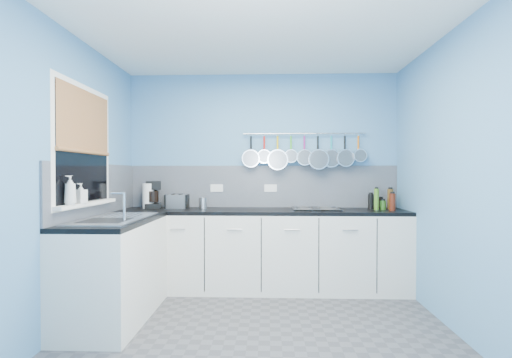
# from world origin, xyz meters

# --- Properties ---
(floor) EXTENTS (3.20, 3.00, 0.02)m
(floor) POSITION_xyz_m (0.00, 0.00, -0.01)
(floor) COLOR #47474C
(floor) RESTS_ON ground
(ceiling) EXTENTS (3.20, 3.00, 0.02)m
(ceiling) POSITION_xyz_m (0.00, 0.00, 2.51)
(ceiling) COLOR white
(ceiling) RESTS_ON ground
(wall_back) EXTENTS (3.20, 0.02, 2.50)m
(wall_back) POSITION_xyz_m (0.00, 1.51, 1.25)
(wall_back) COLOR #5087B6
(wall_back) RESTS_ON ground
(wall_front) EXTENTS (3.20, 0.02, 2.50)m
(wall_front) POSITION_xyz_m (0.00, -1.51, 1.25)
(wall_front) COLOR #5087B6
(wall_front) RESTS_ON ground
(wall_left) EXTENTS (0.02, 3.00, 2.50)m
(wall_left) POSITION_xyz_m (-1.61, 0.00, 1.25)
(wall_left) COLOR #5087B6
(wall_left) RESTS_ON ground
(wall_right) EXTENTS (0.02, 3.00, 2.50)m
(wall_right) POSITION_xyz_m (1.61, 0.00, 1.25)
(wall_right) COLOR #5087B6
(wall_right) RESTS_ON ground
(backsplash_back) EXTENTS (3.20, 0.02, 0.50)m
(backsplash_back) POSITION_xyz_m (0.00, 1.49, 1.15)
(backsplash_back) COLOR slate
(backsplash_back) RESTS_ON wall_back
(backsplash_left) EXTENTS (0.02, 1.80, 0.50)m
(backsplash_left) POSITION_xyz_m (-1.59, 0.60, 1.15)
(backsplash_left) COLOR slate
(backsplash_left) RESTS_ON wall_left
(cabinet_run_back) EXTENTS (3.20, 0.60, 0.86)m
(cabinet_run_back) POSITION_xyz_m (0.00, 1.20, 0.43)
(cabinet_run_back) COLOR silver
(cabinet_run_back) RESTS_ON ground
(worktop_back) EXTENTS (3.20, 0.60, 0.04)m
(worktop_back) POSITION_xyz_m (0.00, 1.20, 0.88)
(worktop_back) COLOR black
(worktop_back) RESTS_ON cabinet_run_back
(cabinet_run_left) EXTENTS (0.60, 1.20, 0.86)m
(cabinet_run_left) POSITION_xyz_m (-1.30, 0.30, 0.43)
(cabinet_run_left) COLOR silver
(cabinet_run_left) RESTS_ON ground
(worktop_left) EXTENTS (0.60, 1.20, 0.04)m
(worktop_left) POSITION_xyz_m (-1.30, 0.30, 0.88)
(worktop_left) COLOR black
(worktop_left) RESTS_ON cabinet_run_left
(window_frame) EXTENTS (0.01, 1.00, 1.10)m
(window_frame) POSITION_xyz_m (-1.58, 0.30, 1.55)
(window_frame) COLOR white
(window_frame) RESTS_ON wall_left
(window_glass) EXTENTS (0.01, 0.90, 1.00)m
(window_glass) POSITION_xyz_m (-1.57, 0.30, 1.55)
(window_glass) COLOR black
(window_glass) RESTS_ON wall_left
(bamboo_blind) EXTENTS (0.01, 0.90, 0.55)m
(bamboo_blind) POSITION_xyz_m (-1.56, 0.30, 1.77)
(bamboo_blind) COLOR #905B3B
(bamboo_blind) RESTS_ON wall_left
(window_sill) EXTENTS (0.10, 0.98, 0.03)m
(window_sill) POSITION_xyz_m (-1.55, 0.30, 1.04)
(window_sill) COLOR white
(window_sill) RESTS_ON wall_left
(sink_unit) EXTENTS (0.50, 0.95, 0.01)m
(sink_unit) POSITION_xyz_m (-1.30, 0.30, 0.90)
(sink_unit) COLOR silver
(sink_unit) RESTS_ON worktop_left
(mixer_tap) EXTENTS (0.12, 0.08, 0.26)m
(mixer_tap) POSITION_xyz_m (-1.14, 0.12, 1.03)
(mixer_tap) COLOR silver
(mixer_tap) RESTS_ON worktop_left
(socket_left) EXTENTS (0.15, 0.01, 0.09)m
(socket_left) POSITION_xyz_m (-0.55, 1.48, 1.13)
(socket_left) COLOR white
(socket_left) RESTS_ON backsplash_back
(socket_right) EXTENTS (0.15, 0.01, 0.09)m
(socket_right) POSITION_xyz_m (0.10, 1.48, 1.13)
(socket_right) COLOR white
(socket_right) RESTS_ON backsplash_back
(pot_rail) EXTENTS (1.45, 0.02, 0.02)m
(pot_rail) POSITION_xyz_m (0.50, 1.45, 1.78)
(pot_rail) COLOR silver
(pot_rail) RESTS_ON wall_back
(soap_bottle_a) EXTENTS (0.12, 0.12, 0.24)m
(soap_bottle_a) POSITION_xyz_m (-1.53, -0.01, 1.17)
(soap_bottle_a) COLOR white
(soap_bottle_a) RESTS_ON window_sill
(soap_bottle_b) EXTENTS (0.10, 0.10, 0.17)m
(soap_bottle_b) POSITION_xyz_m (-1.53, 0.15, 1.14)
(soap_bottle_b) COLOR white
(soap_bottle_b) RESTS_ON window_sill
(paper_towel) EXTENTS (0.17, 0.17, 0.29)m
(paper_towel) POSITION_xyz_m (-1.32, 1.27, 1.05)
(paper_towel) COLOR white
(paper_towel) RESTS_ON worktop_back
(coffee_maker) EXTENTS (0.22, 0.24, 0.32)m
(coffee_maker) POSITION_xyz_m (-1.27, 1.30, 1.06)
(coffee_maker) COLOR black
(coffee_maker) RESTS_ON worktop_back
(toaster) EXTENTS (0.26, 0.17, 0.16)m
(toaster) POSITION_xyz_m (-1.00, 1.32, 0.98)
(toaster) COLOR silver
(toaster) RESTS_ON worktop_back
(canister) EXTENTS (0.11, 0.11, 0.12)m
(canister) POSITION_xyz_m (-0.69, 1.32, 0.96)
(canister) COLOR silver
(canister) RESTS_ON worktop_back
(hob) EXTENTS (0.52, 0.46, 0.01)m
(hob) POSITION_xyz_m (0.61, 1.26, 0.91)
(hob) COLOR black
(hob) RESTS_ON worktop_back
(pan_0) EXTENTS (0.21, 0.07, 0.40)m
(pan_0) POSITION_xyz_m (-0.13, 1.44, 1.58)
(pan_0) COLOR silver
(pan_0) RESTS_ON pot_rail
(pan_1) EXTENTS (0.16, 0.06, 0.35)m
(pan_1) POSITION_xyz_m (0.02, 1.44, 1.60)
(pan_1) COLOR silver
(pan_1) RESTS_ON pot_rail
(pan_2) EXTENTS (0.25, 0.10, 0.44)m
(pan_2) POSITION_xyz_m (0.18, 1.44, 1.56)
(pan_2) COLOR silver
(pan_2) RESTS_ON pot_rail
(pan_3) EXTENTS (0.16, 0.08, 0.35)m
(pan_3) POSITION_xyz_m (0.34, 1.44, 1.61)
(pan_3) COLOR silver
(pan_3) RESTS_ON pot_rail
(pan_4) EXTENTS (0.19, 0.10, 0.38)m
(pan_4) POSITION_xyz_m (0.50, 1.44, 1.59)
(pan_4) COLOR silver
(pan_4) RESTS_ON pot_rail
(pan_5) EXTENTS (0.24, 0.12, 0.43)m
(pan_5) POSITION_xyz_m (0.66, 1.44, 1.56)
(pan_5) COLOR silver
(pan_5) RESTS_ON pot_rail
(pan_6) EXTENTS (0.21, 0.07, 0.40)m
(pan_6) POSITION_xyz_m (0.82, 1.44, 1.58)
(pan_6) COLOR silver
(pan_6) RESTS_ON pot_rail
(pan_7) EXTENTS (0.21, 0.09, 0.40)m
(pan_7) POSITION_xyz_m (0.98, 1.44, 1.58)
(pan_7) COLOR silver
(pan_7) RESTS_ON pot_rail
(pan_8) EXTENTS (0.15, 0.13, 0.34)m
(pan_8) POSITION_xyz_m (1.14, 1.44, 1.61)
(pan_8) COLOR silver
(pan_8) RESTS_ON pot_rail
(condiment_0) EXTENTS (0.07, 0.07, 0.23)m
(condiment_0) POSITION_xyz_m (1.47, 1.31, 1.01)
(condiment_0) COLOR brown
(condiment_0) RESTS_ON worktop_back
(condiment_1) EXTENTS (0.07, 0.07, 0.12)m
(condiment_1) POSITION_xyz_m (1.36, 1.33, 0.96)
(condiment_1) COLOR black
(condiment_1) RESTS_ON worktop_back
(condiment_2) EXTENTS (0.06, 0.06, 0.17)m
(condiment_2) POSITION_xyz_m (1.25, 1.33, 0.98)
(condiment_2) COLOR black
(condiment_2) RESTS_ON worktop_back
(condiment_3) EXTENTS (0.06, 0.06, 0.12)m
(condiment_3) POSITION_xyz_m (1.46, 1.23, 0.96)
(condiment_3) COLOR #8C5914
(condiment_3) RESTS_ON worktop_back
(condiment_4) EXTENTS (0.06, 0.06, 0.10)m
(condiment_4) POSITION_xyz_m (1.36, 1.23, 0.95)
(condiment_4) COLOR #265919
(condiment_4) RESTS_ON worktop_back
(condiment_5) EXTENTS (0.05, 0.05, 0.24)m
(condiment_5) POSITION_xyz_m (1.28, 1.20, 1.02)
(condiment_5) COLOR #3F721E
(condiment_5) RESTS_ON worktop_back
(condiment_6) EXTENTS (0.07, 0.07, 0.19)m
(condiment_6) POSITION_xyz_m (1.43, 1.13, 0.99)
(condiment_6) COLOR #4C190C
(condiment_6) RESTS_ON worktop_back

